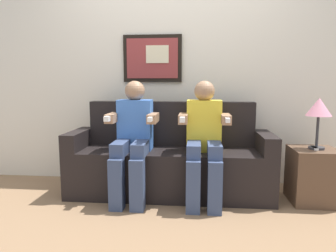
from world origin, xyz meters
TOP-DOWN VIEW (x-y plane):
  - ground_plane at (0.00, 0.00)m, footprint 5.66×5.66m
  - back_wall_assembly at (-0.01, 0.76)m, footprint 4.35×0.10m
  - couch at (0.00, 0.33)m, footprint 1.95×0.58m
  - person_on_left at (-0.33, 0.16)m, footprint 0.46×0.56m
  - person_on_right at (0.33, 0.16)m, footprint 0.46×0.56m
  - side_table_right at (1.33, 0.22)m, footprint 0.40×0.40m
  - table_lamp at (1.34, 0.21)m, footprint 0.22×0.22m
  - spare_remote_on_table at (1.31, 0.21)m, footprint 0.04×0.13m

SIDE VIEW (x-z plane):
  - ground_plane at x=0.00m, z-range 0.00..0.00m
  - side_table_right at x=1.33m, z-range 0.00..0.50m
  - couch at x=0.00m, z-range -0.14..0.76m
  - spare_remote_on_table at x=1.31m, z-range 0.50..0.52m
  - person_on_left at x=-0.33m, z-range 0.05..1.16m
  - person_on_right at x=0.33m, z-range 0.05..1.16m
  - table_lamp at x=1.34m, z-range 0.63..1.09m
  - back_wall_assembly at x=-0.01m, z-range 0.00..2.60m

